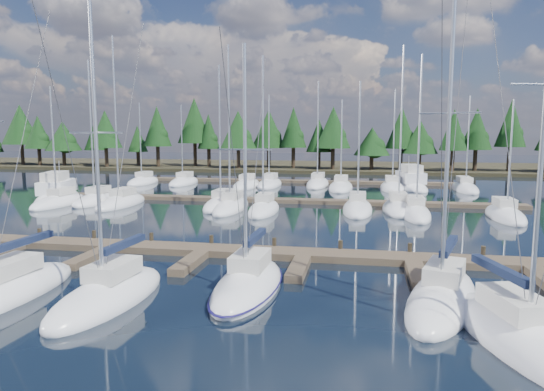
% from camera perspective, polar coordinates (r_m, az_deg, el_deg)
% --- Properties ---
extents(ground, '(260.00, 260.00, 0.00)m').
position_cam_1_polar(ground, '(41.13, -2.48, -2.75)').
color(ground, black).
rests_on(ground, ground).
extents(far_shore, '(220.00, 30.00, 0.60)m').
position_cam_1_polar(far_shore, '(100.10, 5.27, 3.42)').
color(far_shore, '#2F2B1A').
rests_on(far_shore, ground).
extents(main_dock, '(44.00, 6.13, 0.90)m').
position_cam_1_polar(main_dock, '(29.18, -8.11, -6.65)').
color(main_dock, brown).
rests_on(main_dock, ground).
extents(back_docks, '(50.00, 21.80, 0.40)m').
position_cam_1_polar(back_docks, '(60.14, 1.72, 0.69)').
color(back_docks, brown).
rests_on(back_docks, ground).
extents(front_sailboat_2, '(3.14, 9.34, 14.01)m').
position_cam_1_polar(front_sailboat_2, '(24.64, -29.31, -10.00)').
color(front_sailboat_2, white).
rests_on(front_sailboat_2, ground).
extents(front_sailboat_3, '(3.22, 8.03, 13.18)m').
position_cam_1_polar(front_sailboat_3, '(22.45, -18.62, -11.08)').
color(front_sailboat_3, white).
rests_on(front_sailboat_3, ground).
extents(front_sailboat_4, '(3.04, 8.12, 11.85)m').
position_cam_1_polar(front_sailboat_4, '(22.80, -2.80, -10.43)').
color(front_sailboat_4, white).
rests_on(front_sailboat_4, ground).
extents(front_sailboat_5, '(4.96, 9.00, 14.58)m').
position_cam_1_polar(front_sailboat_5, '(22.23, 19.39, -11.27)').
color(front_sailboat_5, white).
rests_on(front_sailboat_5, ground).
extents(front_sailboat_6, '(4.87, 8.98, 15.91)m').
position_cam_1_polar(front_sailboat_6, '(19.32, 27.13, -14.53)').
color(front_sailboat_6, white).
rests_on(front_sailboat_6, ground).
extents(back_sailboat_rows, '(46.35, 32.88, 17.22)m').
position_cam_1_polar(back_sailboat_rows, '(55.39, 0.88, 0.17)').
color(back_sailboat_rows, white).
rests_on(back_sailboat_rows, ground).
extents(motor_yacht_left, '(6.13, 10.74, 5.11)m').
position_cam_1_polar(motor_yacht_left, '(57.13, -23.93, 0.04)').
color(motor_yacht_left, white).
rests_on(motor_yacht_left, ground).
extents(motor_yacht_right, '(5.25, 10.80, 5.19)m').
position_cam_1_polar(motor_yacht_right, '(65.64, 15.96, 1.28)').
color(motor_yacht_right, white).
rests_on(motor_yacht_right, ground).
extents(tree_line, '(187.31, 12.13, 13.44)m').
position_cam_1_polar(tree_line, '(90.57, 2.46, 7.49)').
color(tree_line, black).
rests_on(tree_line, far_shore).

